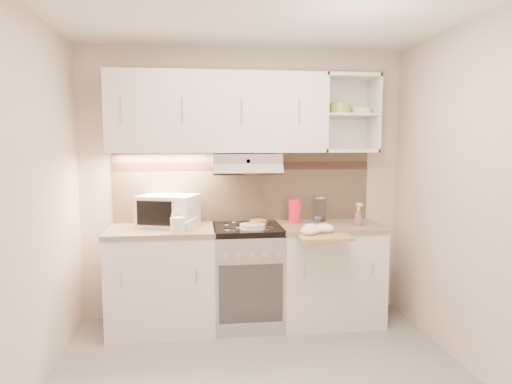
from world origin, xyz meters
TOP-DOWN VIEW (x-y plane):
  - room_shell at (0.00, 0.37)m, footprint 3.04×2.84m
  - base_cabinet_left at (-0.75, 1.10)m, footprint 0.90×0.60m
  - worktop_left at (-0.75, 1.10)m, footprint 0.92×0.62m
  - base_cabinet_right at (0.75, 1.10)m, footprint 0.90×0.60m
  - worktop_right at (0.75, 1.10)m, footprint 0.92×0.62m
  - electric_range at (0.00, 1.10)m, footprint 0.60×0.60m
  - microwave at (-0.69, 1.22)m, footprint 0.58×0.50m
  - watering_can at (-0.59, 0.88)m, footprint 0.23×0.13m
  - plate_stack at (0.03, 0.97)m, footprint 0.22×0.22m
  - bread_loaf at (0.11, 1.18)m, footprint 0.15×0.15m
  - pink_pitcher at (0.45, 1.21)m, footprint 0.12×0.11m
  - glass_jar at (0.71, 1.30)m, footprint 0.12×0.12m
  - spice_jar at (0.63, 1.05)m, footprint 0.06×0.06m
  - spray_bottle at (0.99, 1.02)m, footprint 0.08×0.08m
  - cutting_board at (0.60, 0.74)m, footprint 0.43×0.39m
  - dish_towel at (0.56, 0.79)m, footprint 0.35×0.33m

SIDE VIEW (x-z plane):
  - base_cabinet_left at x=-0.75m, z-range 0.00..0.86m
  - base_cabinet_right at x=0.75m, z-range 0.00..0.86m
  - electric_range at x=0.00m, z-range 0.00..0.90m
  - cutting_board at x=0.60m, z-range 0.86..0.88m
  - worktop_left at x=-0.75m, z-range 0.86..0.90m
  - worktop_right at x=0.75m, z-range 0.86..0.90m
  - bread_loaf at x=0.11m, z-range 0.90..0.94m
  - plate_stack at x=0.03m, z-range 0.90..0.94m
  - dish_towel at x=0.56m, z-range 0.88..0.96m
  - spice_jar at x=0.63m, z-range 0.90..0.98m
  - watering_can at x=-0.59m, z-range 0.87..1.07m
  - spray_bottle at x=0.99m, z-range 0.88..1.09m
  - pink_pitcher at x=0.45m, z-range 0.90..1.12m
  - glass_jar at x=0.71m, z-range 0.90..1.14m
  - microwave at x=-0.69m, z-range 0.90..1.18m
  - room_shell at x=0.00m, z-range 0.37..2.89m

